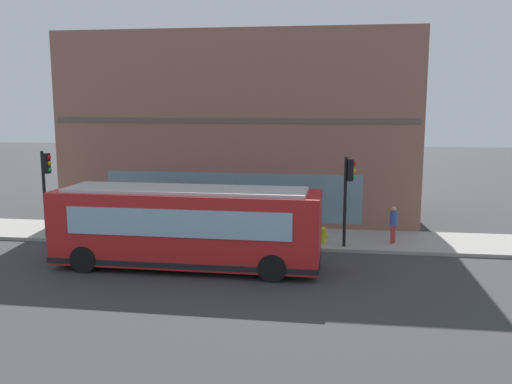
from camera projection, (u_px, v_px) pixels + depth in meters
name	position (u px, v px, depth m)	size (l,w,h in m)	color
ground	(202.00, 266.00, 21.09)	(120.00, 120.00, 0.00)	#38383A
sidewalk_curb	(225.00, 236.00, 25.43)	(3.71, 40.00, 0.15)	#9E9991
building_corner	(245.00, 127.00, 30.54)	(8.38, 18.16, 9.70)	#8C5B4C
city_bus_nearside	(186.00, 228.00, 20.59)	(2.74, 10.08, 3.07)	red
traffic_light_near_corner	(348.00, 185.00, 22.92)	(0.32, 0.49, 3.81)	black
traffic_light_down_block	(46.00, 177.00, 24.60)	(0.32, 0.49, 3.91)	black
fire_hydrant	(324.00, 235.00, 23.74)	(0.35, 0.35, 0.74)	gold
pedestrian_walking_along_curb	(393.00, 222.00, 23.72)	(0.32, 0.32, 1.62)	#B23338
pedestrian_near_hydrant	(304.00, 222.00, 23.93)	(0.32, 0.32, 1.57)	black
pedestrian_near_building_entrance	(175.00, 211.00, 26.41)	(0.32, 0.32, 1.54)	#99994C
pedestrian_by_light_pole	(253.00, 218.00, 24.83)	(0.32, 0.32, 1.56)	#B23338
newspaper_vending_box	(172.00, 226.00, 25.11)	(0.44, 0.43, 0.90)	#BF3F19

